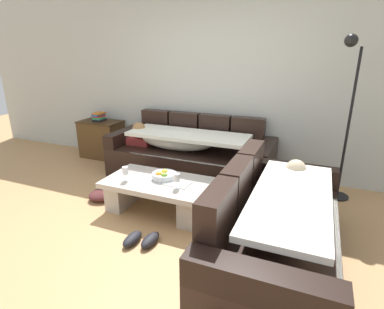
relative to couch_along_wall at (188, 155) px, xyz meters
The scene contains 14 objects.
ground_plane 1.66m from the couch_along_wall, 84.52° to the right, with size 14.00×14.00×0.00m, color tan.
back_wall 1.16m from the couch_along_wall, 73.51° to the left, with size 9.00×0.10×2.70m, color #B7BCB4.
couch_along_wall is the anchor object (origin of this frame).
couch_near_window 2.11m from the couch_along_wall, 45.67° to the right, with size 0.92×1.98×0.88m.
coffee_table 1.10m from the couch_along_wall, 85.10° to the right, with size 1.20×0.68×0.38m.
fruit_bowl 1.03m from the couch_along_wall, 82.28° to the right, with size 0.28×0.28×0.10m.
wine_glass_near_left 1.26m from the couch_along_wall, 100.83° to the right, with size 0.07×0.07×0.17m.
wine_glass_near_right 1.26m from the couch_along_wall, 72.06° to the right, with size 0.07×0.07×0.17m.
open_magazine 1.13m from the couch_along_wall, 72.61° to the right, with size 0.28×0.21×0.01m, color white.
side_cabinet 1.76m from the couch_along_wall, behind, with size 0.72×0.44×0.64m.
book_stack_on_cabinet 1.81m from the couch_along_wall, behind, with size 0.18×0.23×0.15m.
floor_lamp 2.13m from the couch_along_wall, ahead, with size 0.33×0.31×1.95m.
pair_of_shoes 1.77m from the couch_along_wall, 81.64° to the right, with size 0.30×0.32×0.09m.
crumpled_garment 1.31m from the couch_along_wall, 122.60° to the right, with size 0.40×0.32×0.12m, color #4C2323.
Camera 1 is at (1.53, -2.24, 1.77)m, focal length 28.43 mm.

